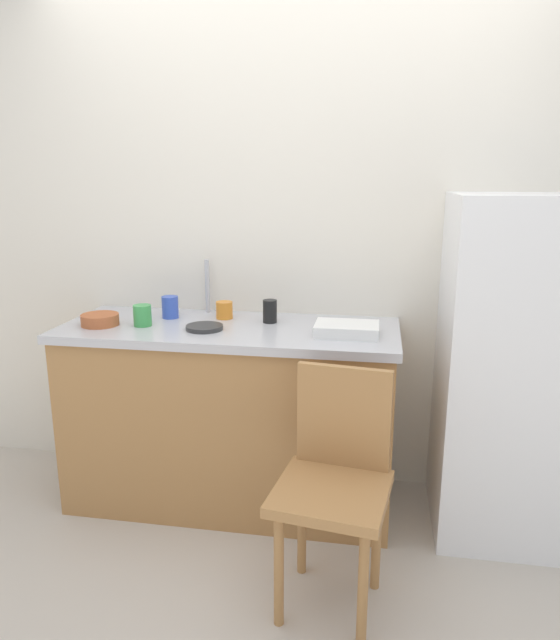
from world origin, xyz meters
The scene contains 14 objects.
ground_plane centered at (0.00, 0.00, 0.00)m, with size 8.00×8.00×0.00m, color #BCB2A3.
back_wall centered at (0.00, 1.00, 1.32)m, with size 4.80×0.10×2.64m, color silver.
cabinet_base centered at (-0.25, 0.65, 0.43)m, with size 1.54×0.60×0.86m, color #A87542.
countertop centered at (-0.25, 0.65, 0.88)m, with size 1.58×0.64×0.04m, color #B7B7BC.
faucet centered at (-0.43, 0.90, 1.03)m, with size 0.02×0.02×0.27m, color #B7B7BC.
refrigerator centered at (1.01, 0.65, 0.75)m, with size 0.59×0.61×1.51m, color white.
chair centered at (0.30, 0.03, 0.50)m, with size 0.45×0.45×0.89m.
dish_tray centered at (0.30, 0.58, 0.92)m, with size 0.28×0.20×0.05m, color white.
terracotta_bowl centered at (-0.86, 0.56, 0.92)m, with size 0.18×0.18×0.05m, color #B25B33.
hotplate centered at (-0.35, 0.56, 0.91)m, with size 0.17×0.17×0.02m, color #2D2D2D.
cup_green centered at (-0.65, 0.58, 0.95)m, with size 0.08×0.08×0.10m, color green.
cup_orange centered at (-0.31, 0.78, 0.94)m, with size 0.08×0.08×0.08m, color orange.
cup_blue centered at (-0.58, 0.75, 0.95)m, with size 0.08×0.08×0.11m, color blue.
cup_black centered at (-0.08, 0.74, 0.95)m, with size 0.07×0.07×0.11m, color black.
Camera 1 is at (0.43, -1.89, 1.58)m, focal length 32.40 mm.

